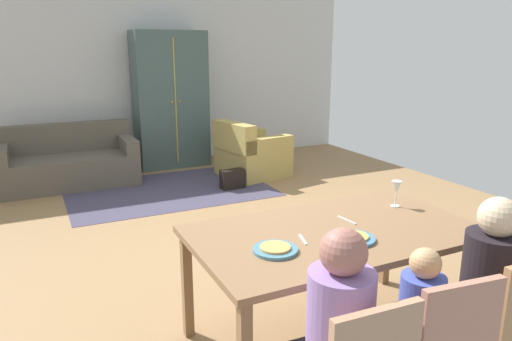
% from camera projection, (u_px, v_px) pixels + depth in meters
% --- Properties ---
extents(ground_plane, '(7.21, 6.49, 0.02)m').
position_uv_depth(ground_plane, '(219.00, 228.00, 4.98)').
color(ground_plane, olive).
extents(back_wall, '(7.21, 0.10, 2.70)m').
position_uv_depth(back_wall, '(141.00, 80.00, 7.51)').
color(back_wall, silver).
rests_on(back_wall, ground_plane).
extents(dining_table, '(1.76, 1.01, 0.76)m').
position_uv_depth(dining_table, '(335.00, 240.00, 2.91)').
color(dining_table, olive).
rests_on(dining_table, ground_plane).
extents(plate_near_man, '(0.25, 0.25, 0.02)m').
position_uv_depth(plate_near_man, '(275.00, 250.00, 2.58)').
color(plate_near_man, teal).
rests_on(plate_near_man, dining_table).
extents(pizza_near_man, '(0.17, 0.17, 0.01)m').
position_uv_depth(pizza_near_man, '(275.00, 247.00, 2.58)').
color(pizza_near_man, '#D8994F').
rests_on(pizza_near_man, plate_near_man).
extents(plate_near_child, '(0.25, 0.25, 0.02)m').
position_uv_depth(plate_near_child, '(354.00, 239.00, 2.73)').
color(plate_near_child, teal).
rests_on(plate_near_child, dining_table).
extents(pizza_near_child, '(0.17, 0.17, 0.01)m').
position_uv_depth(pizza_near_child, '(354.00, 236.00, 2.73)').
color(pizza_near_child, gold).
rests_on(pizza_near_child, plate_near_child).
extents(wine_glass, '(0.07, 0.07, 0.19)m').
position_uv_depth(wine_glass, '(396.00, 188.00, 3.28)').
color(wine_glass, silver).
rests_on(wine_glass, dining_table).
extents(fork, '(0.06, 0.15, 0.01)m').
position_uv_depth(fork, '(303.00, 239.00, 2.74)').
color(fork, silver).
rests_on(fork, dining_table).
extents(knife, '(0.03, 0.17, 0.01)m').
position_uv_depth(knife, '(347.00, 220.00, 3.05)').
color(knife, silver).
rests_on(knife, dining_table).
extents(person_child, '(0.22, 0.30, 0.92)m').
position_uv_depth(person_child, '(414.00, 337.00, 2.37)').
color(person_child, '#344454').
rests_on(person_child, ground_plane).
extents(dining_chair_woman, '(0.45, 0.45, 0.87)m').
position_uv_depth(dining_chair_woman, '(509.00, 320.00, 2.41)').
color(dining_chair_woman, '#AD7B4F').
rests_on(dining_chair_woman, ground_plane).
extents(person_woman, '(0.30, 0.41, 1.11)m').
position_uv_depth(person_woman, '(482.00, 300.00, 2.56)').
color(person_woman, navy).
rests_on(person_woman, ground_plane).
extents(area_rug, '(2.60, 1.80, 0.01)m').
position_uv_depth(area_rug, '(169.00, 190.00, 6.30)').
color(area_rug, '#413C52').
rests_on(area_rug, ground_plane).
extents(couch, '(1.78, 0.86, 0.82)m').
position_uv_depth(couch, '(68.00, 163.00, 6.48)').
color(couch, '#554E42').
rests_on(couch, ground_plane).
extents(armchair, '(1.00, 0.99, 0.82)m').
position_uv_depth(armchair, '(250.00, 155.00, 6.93)').
color(armchair, tan).
rests_on(armchair, ground_plane).
extents(armoire, '(1.10, 0.59, 2.10)m').
position_uv_depth(armoire, '(170.00, 100.00, 7.39)').
color(armoire, '#405451').
rests_on(armoire, ground_plane).
extents(handbag, '(0.32, 0.16, 0.26)m').
position_uv_depth(handbag, '(232.00, 179.00, 6.34)').
color(handbag, black).
rests_on(handbag, ground_plane).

